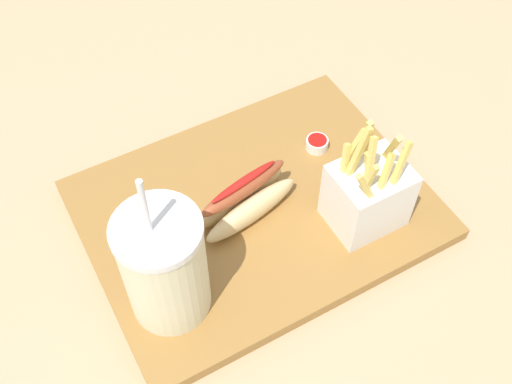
{
  "coord_description": "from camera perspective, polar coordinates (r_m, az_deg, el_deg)",
  "views": [
    {
      "loc": [
        0.24,
        0.44,
        0.7
      ],
      "look_at": [
        0.0,
        0.0,
        0.05
      ],
      "focal_mm": 43.32,
      "sensor_mm": 36.0,
      "label": 1
    }
  ],
  "objects": [
    {
      "name": "soda_cup",
      "position": [
        0.71,
        -8.45,
        -6.84
      ],
      "size": [
        0.1,
        0.1,
        0.24
      ],
      "color": "beige",
      "rests_on": "food_tray"
    },
    {
      "name": "ketchup_cup_1",
      "position": [
        0.91,
        5.66,
        4.5
      ],
      "size": [
        0.03,
        0.03,
        0.02
      ],
      "color": "white",
      "rests_on": "food_tray"
    },
    {
      "name": "fries_basket",
      "position": [
        0.81,
        10.25,
        -0.21
      ],
      "size": [
        0.1,
        0.08,
        0.18
      ],
      "color": "white",
      "rests_on": "food_tray"
    },
    {
      "name": "hot_dog_1",
      "position": [
        0.82,
        -1.02,
        -0.78
      ],
      "size": [
        0.16,
        0.08,
        0.07
      ],
      "color": "#E5C689",
      "rests_on": "food_tray"
    },
    {
      "name": "ground_plane",
      "position": [
        0.87,
        0.0,
        -2.4
      ],
      "size": [
        2.4,
        2.4,
        0.02
      ],
      "primitive_type": "cube",
      "color": "tan"
    },
    {
      "name": "food_tray",
      "position": [
        0.86,
        0.0,
        -1.63
      ],
      "size": [
        0.46,
        0.35,
        0.02
      ],
      "primitive_type": "cube",
      "color": "olive",
      "rests_on": "ground_plane"
    }
  ]
}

